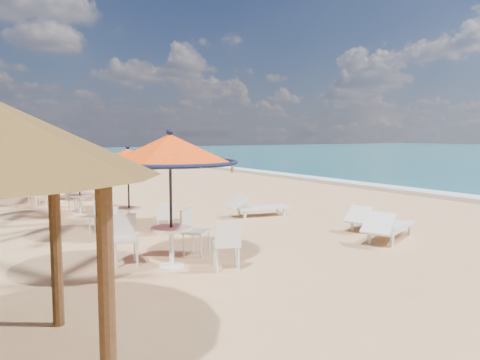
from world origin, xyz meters
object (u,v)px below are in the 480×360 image
object	(u,v)px
station_4	(58,148)
lounger_mid	(369,217)
station_2	(80,162)
station_3	(55,148)
lounger_near	(388,226)
lounger_far	(256,206)
station_0	(172,166)
station_1	(127,169)

from	to	relation	value
station_4	lounger_mid	size ratio (longest dim) A/B	1.33
station_2	station_3	bearing A→B (deg)	91.84
lounger_near	lounger_mid	size ratio (longest dim) A/B	1.11
lounger_mid	lounger_far	xyz separation A→B (m)	(-1.49, 3.23, -0.00)
station_0	station_4	world-z (taller)	station_0
station_3	station_4	size ratio (longest dim) A/B	0.99
lounger_mid	station_1	bearing A→B (deg)	135.01
station_0	station_3	bearing A→B (deg)	91.37
station_0	station_4	xyz separation A→B (m)	(0.52, 13.80, -0.00)
station_0	lounger_far	world-z (taller)	station_0
lounger_near	station_1	bearing A→B (deg)	117.27
station_4	lounger_far	world-z (taller)	station_4
lounger_mid	station_2	bearing A→B (deg)	115.02
station_2	station_4	size ratio (longest dim) A/B	0.83
station_3	lounger_near	distance (m)	12.37
lounger_mid	station_0	bearing A→B (deg)	166.48
lounger_near	lounger_far	xyz separation A→B (m)	(-0.83, 4.44, -0.04)
station_1	station_2	xyz separation A→B (m)	(-0.35, 3.53, 0.02)
station_1	lounger_near	distance (m)	6.58
station_0	station_3	world-z (taller)	station_0
station_3	lounger_far	distance (m)	8.20
station_1	station_0	bearing A→B (deg)	-93.69
lounger_mid	station_4	bearing A→B (deg)	93.57
station_2	lounger_near	size ratio (longest dim) A/B	1.00
station_4	lounger_mid	distance (m)	14.43
station_0	lounger_near	size ratio (longest dim) A/B	1.20
station_3	station_4	distance (m)	3.62
station_1	station_4	size ratio (longest dim) A/B	0.86
station_0	lounger_near	world-z (taller)	station_0
station_1	station_4	xyz separation A→B (m)	(0.31, 10.46, 0.28)
lounger_near	lounger_far	bearing A→B (deg)	76.72
station_2	station_0	bearing A→B (deg)	-88.86
station_2	station_4	bearing A→B (deg)	84.58
station_0	station_1	bearing A→B (deg)	86.31
station_2	station_4	world-z (taller)	station_4
station_0	station_3	size ratio (longest dim) A/B	1.01
station_1	lounger_far	world-z (taller)	station_1
station_2	lounger_near	distance (m)	9.39
lounger_far	station_0	bearing A→B (deg)	-130.23
lounger_near	lounger_far	size ratio (longest dim) A/B	1.12
station_4	station_2	bearing A→B (deg)	-95.42
station_3	lounger_far	size ratio (longest dim) A/B	1.34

